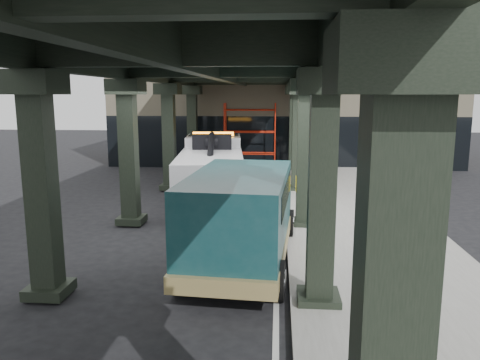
% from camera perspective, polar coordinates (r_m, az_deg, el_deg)
% --- Properties ---
extents(ground, '(90.00, 90.00, 0.00)m').
position_cam_1_polar(ground, '(14.35, -2.35, -7.91)').
color(ground, black).
rests_on(ground, ground).
extents(sidewalk, '(5.00, 40.00, 0.15)m').
position_cam_1_polar(sidewalk, '(16.38, 14.44, -5.63)').
color(sidewalk, gray).
rests_on(sidewalk, ground).
extents(lane_stripe, '(0.12, 38.00, 0.01)m').
position_cam_1_polar(lane_stripe, '(16.16, 4.55, -5.80)').
color(lane_stripe, silver).
rests_on(lane_stripe, ground).
extents(viaduct, '(7.40, 32.00, 6.40)m').
position_cam_1_polar(viaduct, '(15.69, -3.08, 13.88)').
color(viaduct, black).
rests_on(viaduct, ground).
extents(building, '(22.00, 10.00, 8.00)m').
position_cam_1_polar(building, '(33.52, 5.27, 9.48)').
color(building, '#C6B793').
rests_on(building, ground).
extents(scaffolding, '(3.08, 0.88, 4.00)m').
position_cam_1_polar(scaffolding, '(28.31, 1.24, 5.53)').
color(scaffolding, red).
rests_on(scaffolding, ground).
extents(tow_truck, '(3.36, 9.11, 2.92)m').
position_cam_1_polar(tow_truck, '(20.16, -3.42, 1.59)').
color(tow_truck, black).
rests_on(tow_truck, ground).
extents(towed_van, '(2.92, 6.47, 2.56)m').
position_cam_1_polar(towed_van, '(12.29, 0.22, -4.34)').
color(towed_van, '#11393D').
rests_on(towed_van, ground).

